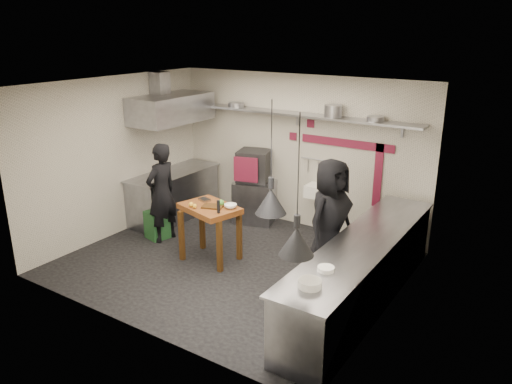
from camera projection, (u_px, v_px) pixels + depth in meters
The scene contains 47 objects.
floor at pixel (232, 264), 7.93m from camera, with size 5.00×5.00×0.00m, color black.
ceiling at pixel (229, 85), 7.04m from camera, with size 5.00×5.00×0.00m, color beige.
wall_back at pixel (298, 152), 9.15m from camera, with size 5.00×0.04×2.80m, color beige.
wall_front at pixel (125, 224), 5.82m from camera, with size 5.00×0.04×2.80m, color beige.
wall_left at pixel (116, 157), 8.78m from camera, with size 0.04×4.20×2.80m, color beige.
wall_right at pixel (394, 212), 6.19m from camera, with size 0.04×4.20×2.80m, color beige.
red_band_horiz at pixel (346, 143), 8.55m from camera, with size 1.70×0.02×0.14m, color maroon.
red_band_vert at pixel (378, 176), 8.39m from camera, with size 0.14×0.02×1.10m, color maroon.
red_tile_a at pixel (311, 124), 8.83m from camera, with size 0.14×0.02×0.14m, color maroon.
red_tile_b at pixel (293, 136), 9.10m from camera, with size 0.14×0.02×0.14m, color maroon.
back_shelf at pixel (294, 114), 8.78m from camera, with size 4.60×0.34×0.04m, color gray.
shelf_bracket_left at pixel (214, 109), 9.92m from camera, with size 0.04×0.06×0.24m, color gray.
shelf_bracket_mid at pixel (298, 118), 8.93m from camera, with size 0.04×0.06×0.24m, color gray.
shelf_bracket_right at pixel (403, 130), 7.95m from camera, with size 0.04×0.06×0.24m, color gray.
pan_far_left at pixel (236, 105), 9.41m from camera, with size 0.29×0.29×0.09m, color gray.
pan_mid_left at pixel (235, 105), 9.43m from camera, with size 0.26×0.26×0.07m, color gray.
stock_pot at pixel (333, 111), 8.36m from camera, with size 0.30×0.30×0.20m, color gray.
pan_right at pixel (375, 119), 7.99m from camera, with size 0.27×0.27×0.08m, color gray.
oven_stand at pixel (255, 201), 9.58m from camera, with size 0.74×0.67×0.80m, color gray.
combi_oven at pixel (254, 165), 9.42m from camera, with size 0.58×0.55×0.58m, color black.
oven_door at pixel (246, 170), 9.15m from camera, with size 0.46×0.03×0.46m, color maroon.
oven_glass at pixel (245, 169), 9.18m from camera, with size 0.40×0.02×0.34m, color black.
hand_sink at pixel (319, 191), 8.92m from camera, with size 0.46×0.34×0.22m, color white.
sink_tap at pixel (320, 182), 8.86m from camera, with size 0.03×0.03×0.14m, color gray.
sink_drain at pixel (317, 215), 9.03m from camera, with size 0.06×0.06×0.66m, color gray.
utensil_rail at pixel (324, 161), 8.86m from camera, with size 0.02×0.02×0.90m, color gray.
counter_right at pixel (362, 273), 6.67m from camera, with size 0.70×3.80×0.90m, color gray.
counter_right_top at pixel (364, 241), 6.52m from camera, with size 0.76×3.90×0.03m, color gray.
plate_stack at pixel (310, 284), 5.33m from camera, with size 0.25×0.25×0.09m, color white.
small_bowl_right at pixel (326, 269), 5.70m from camera, with size 0.20×0.20×0.05m, color white.
counter_left at pixel (174, 195), 9.74m from camera, with size 0.70×1.90×0.90m, color gray.
counter_left_top at pixel (173, 173), 9.59m from camera, with size 0.76×2.00×0.03m, color gray.
extractor_hood at pixel (171, 109), 9.17m from camera, with size 0.78×1.60×0.50m, color gray.
hood_duct at pixel (160, 86), 9.18m from camera, with size 0.28×0.28×0.50m, color gray.
green_bin at pixel (157, 224), 8.84m from camera, with size 0.35×0.35×0.50m, color #225829.
prep_table at pixel (210, 233), 7.94m from camera, with size 0.92×0.64×0.92m, color brown, non-canonical shape.
cutting_board at pixel (213, 206), 7.74m from camera, with size 0.31×0.22×0.03m, color #44280F.
pepper_mill at pixel (218, 207), 7.47m from camera, with size 0.05×0.05×0.20m, color black.
lemon_a at pixel (191, 204), 7.74m from camera, with size 0.08×0.08×0.08m, color gold.
lemon_b at pixel (195, 206), 7.68m from camera, with size 0.07×0.07×0.07m, color gold.
veg_ball at pixel (221, 203), 7.79m from camera, with size 0.10×0.10×0.10m, color #468F2F.
steel_tray at pixel (204, 200), 8.03m from camera, with size 0.20×0.13×0.03m, color gray.
bowl at pixel (230, 206), 7.69m from camera, with size 0.20×0.20×0.06m, color white.
heat_lamp_near at pixel (271, 158), 5.90m from camera, with size 0.39×0.39×1.39m, color black, non-canonical shape.
heat_lamp_far at pixel (298, 187), 5.06m from camera, with size 0.38×0.38×1.52m, color black, non-canonical shape.
chef_left at pixel (162, 193), 8.57m from camera, with size 0.63×0.42×1.74m, color black.
chef_right at pixel (330, 219), 7.29m from camera, with size 0.89×0.58×1.82m, color black.
Camera 1 is at (4.24, -5.78, 3.59)m, focal length 35.00 mm.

